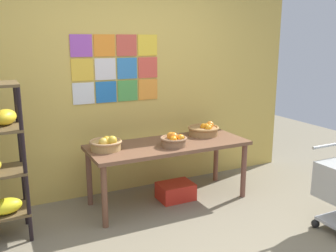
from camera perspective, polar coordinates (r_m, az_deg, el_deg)
The scene contains 6 objects.
back_wall_with_art at distance 4.34m, azimuth -6.45°, elevation 8.95°, with size 4.47×0.07×2.94m.
display_table at distance 4.10m, azimuth 0.05°, elevation -3.62°, with size 1.76×0.69×0.67m.
fruit_basket_back_left at distance 4.43m, azimuth 5.52°, elevation -0.58°, with size 0.37×0.37×0.15m.
fruit_basket_right at distance 3.95m, azimuth 0.86°, elevation -2.13°, with size 0.29×0.29×0.15m.
fruit_basket_back_right at distance 3.86m, azimuth -9.39°, elevation -2.67°, with size 0.34×0.34×0.16m.
produce_crate_under_table at distance 4.31m, azimuth 1.17°, elevation -9.93°, with size 0.39×0.29×0.19m, color red.
Camera 1 is at (-1.47, -2.31, 1.78)m, focal length 39.85 mm.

